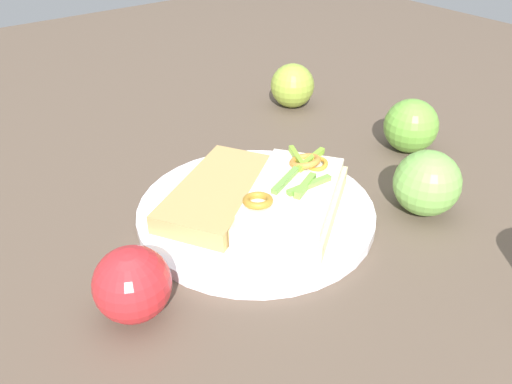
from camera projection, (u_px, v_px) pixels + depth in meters
name	position (u px, v px, depth m)	size (l,w,h in m)	color
ground_plane	(256.00, 217.00, 0.61)	(2.00, 2.00, 0.00)	brown
plate	(256.00, 212.00, 0.60)	(0.27, 0.27, 0.01)	white
sandwich	(294.00, 198.00, 0.58)	(0.19, 0.17, 0.05)	beige
bread_slice_side	(220.00, 193.00, 0.60)	(0.17, 0.09, 0.02)	tan
apple_0	(292.00, 86.00, 0.85)	(0.07, 0.07, 0.07)	#8DA738
apple_1	(427.00, 183.00, 0.60)	(0.08, 0.08, 0.08)	#75B04D
apple_2	(411.00, 126.00, 0.72)	(0.07, 0.07, 0.07)	#69A83A
apple_3	(132.00, 284.00, 0.46)	(0.07, 0.07, 0.07)	red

